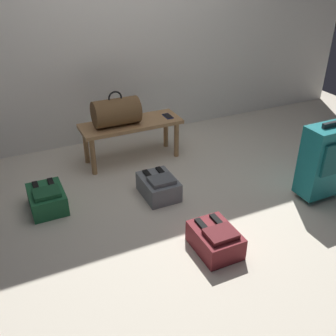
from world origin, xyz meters
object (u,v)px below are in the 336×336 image
Objects in this scene: cell_phone at (168,116)px; suitcase_upright_teal at (327,160)px; duffel_bag_brown at (116,112)px; backpack_green at (47,199)px; bench at (131,128)px; backpack_maroon at (215,239)px; backpack_grey at (159,186)px.

cell_phone is 1.58m from suitcase_upright_teal.
duffel_bag_brown is 3.06× the size of cell_phone.
backpack_green is at bearing 159.39° from suitcase_upright_teal.
bench is 6.94× the size of cell_phone.
backpack_green is (-0.81, -0.52, -0.45)m from duffel_bag_brown.
cell_phone reaches higher than backpack_maroon.
bench is at bearing 91.69° from backpack_maroon.
backpack_maroon is (1.00, -1.04, 0.00)m from backpack_green.
bench is 0.24m from duffel_bag_brown.
backpack_maroon is (-0.35, -1.54, -0.32)m from cell_phone.
bench is 1.84m from suitcase_upright_teal.
backpack_grey is (-0.03, -0.74, -0.25)m from bench.
duffel_bag_brown reaches higher than backpack_green.
backpack_maroon is at bearing -102.70° from cell_phone.
cell_phone is 0.38× the size of backpack_green.
suitcase_upright_teal reaches higher than backpack_maroon.
suitcase_upright_teal is at bearing -47.21° from bench.
cell_phone is 0.20× the size of suitcase_upright_teal.
backpack_green is 1.00× the size of backpack_maroon.
backpack_maroon is 0.83m from backpack_grey.
suitcase_upright_teal is 1.25m from backpack_maroon.
duffel_bag_brown reaches higher than bench.
cell_phone reaches higher than bench.
backpack_green is at bearing -151.28° from bench.
duffel_bag_brown reaches higher than suitcase_upright_teal.
duffel_bag_brown is 1.16× the size of backpack_green.
suitcase_upright_teal is at bearing -44.09° from duffel_bag_brown.
duffel_bag_brown is at bearing 96.92° from backpack_maroon.
backpack_maroon is 1.00× the size of backpack_grey.
cell_phone reaches higher than backpack_grey.
bench is 1.11m from backpack_green.
backpack_grey is at bearing 154.48° from suitcase_upright_teal.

